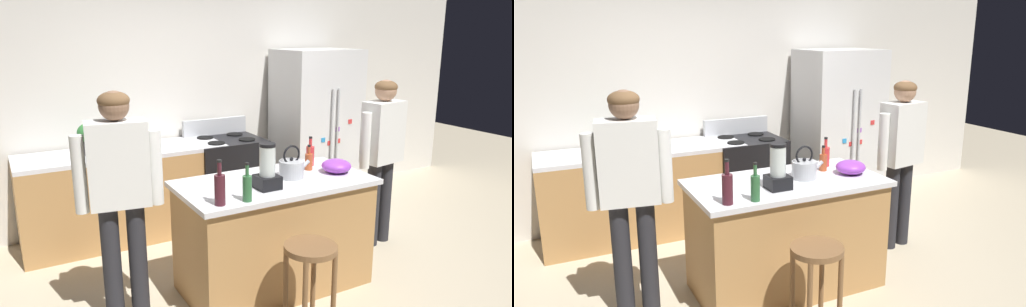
# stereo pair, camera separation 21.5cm
# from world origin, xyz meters

# --- Properties ---
(ground_plane) EXTENTS (14.00, 14.00, 0.00)m
(ground_plane) POSITION_xyz_m (0.00, 0.00, 0.00)
(ground_plane) COLOR beige
(back_wall) EXTENTS (8.00, 0.10, 2.70)m
(back_wall) POSITION_xyz_m (0.00, 1.95, 1.35)
(back_wall) COLOR silver
(back_wall) RESTS_ON ground_plane
(kitchen_island) EXTENTS (1.54, 0.80, 0.91)m
(kitchen_island) POSITION_xyz_m (0.00, 0.00, 0.46)
(kitchen_island) COLOR #B7844C
(kitchen_island) RESTS_ON ground_plane
(back_counter_run) EXTENTS (2.00, 0.64, 0.91)m
(back_counter_run) POSITION_xyz_m (-0.80, 1.55, 0.46)
(back_counter_run) COLOR #B7844C
(back_counter_run) RESTS_ON ground_plane
(refrigerator) EXTENTS (0.90, 0.73, 1.84)m
(refrigerator) POSITION_xyz_m (1.47, 1.50, 0.92)
(refrigerator) COLOR silver
(refrigerator) RESTS_ON ground_plane
(stove_range) EXTENTS (0.76, 0.65, 1.09)m
(stove_range) POSITION_xyz_m (0.30, 1.52, 0.47)
(stove_range) COLOR black
(stove_range) RESTS_ON ground_plane
(person_by_island_left) EXTENTS (0.60, 0.28, 1.68)m
(person_by_island_left) POSITION_xyz_m (-1.18, 0.08, 1.02)
(person_by_island_left) COLOR #26262B
(person_by_island_left) RESTS_ON ground_plane
(person_by_sink_right) EXTENTS (0.60, 0.28, 1.61)m
(person_by_sink_right) POSITION_xyz_m (1.33, 0.22, 0.98)
(person_by_sink_right) COLOR #26262B
(person_by_sink_right) RESTS_ON ground_plane
(bar_stool) EXTENTS (0.36, 0.36, 0.67)m
(bar_stool) POSITION_xyz_m (-0.14, -0.70, 0.52)
(bar_stool) COLOR brown
(bar_stool) RESTS_ON ground_plane
(potted_plant) EXTENTS (0.20, 0.20, 0.30)m
(potted_plant) POSITION_xyz_m (-1.12, 1.55, 1.08)
(potted_plant) COLOR #4C4C51
(potted_plant) RESTS_ON back_counter_run
(blender_appliance) EXTENTS (0.17, 0.17, 0.35)m
(blender_appliance) POSITION_xyz_m (-0.15, -0.15, 1.06)
(blender_appliance) COLOR black
(blender_appliance) RESTS_ON kitchen_island
(bottle_wine) EXTENTS (0.08, 0.08, 0.32)m
(bottle_wine) POSITION_xyz_m (-0.61, -0.29, 1.03)
(bottle_wine) COLOR #471923
(bottle_wine) RESTS_ON kitchen_island
(bottle_olive_oil) EXTENTS (0.07, 0.07, 0.28)m
(bottle_olive_oil) POSITION_xyz_m (-0.41, -0.32, 1.01)
(bottle_olive_oil) COLOR #2D6638
(bottle_olive_oil) RESTS_ON kitchen_island
(bottle_soda) EXTENTS (0.07, 0.07, 0.26)m
(bottle_soda) POSITION_xyz_m (0.50, 0.22, 1.00)
(bottle_soda) COLOR red
(bottle_soda) RESTS_ON kitchen_island
(bottle_cooking_sauce) EXTENTS (0.06, 0.06, 0.22)m
(bottle_cooking_sauce) POSITION_xyz_m (0.40, 0.11, 0.99)
(bottle_cooking_sauce) COLOR #B24C26
(bottle_cooking_sauce) RESTS_ON kitchen_island
(mixing_bowl) EXTENTS (0.25, 0.25, 0.11)m
(mixing_bowl) POSITION_xyz_m (0.56, -0.06, 0.97)
(mixing_bowl) COLOR purple
(mixing_bowl) RESTS_ON kitchen_island
(tea_kettle) EXTENTS (0.28, 0.20, 0.27)m
(tea_kettle) POSITION_xyz_m (0.15, -0.01, 0.99)
(tea_kettle) COLOR #B7BABF
(tea_kettle) RESTS_ON kitchen_island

